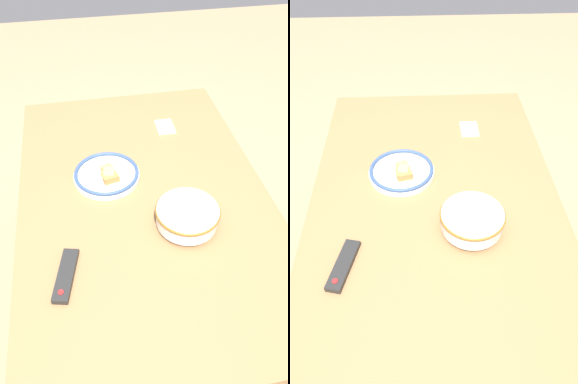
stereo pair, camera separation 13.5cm
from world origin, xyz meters
TOP-DOWN VIEW (x-y plane):
  - ground_plane at (0.00, 0.00)m, footprint 8.00×8.00m
  - dining_table at (0.00, 0.00)m, footprint 1.44×0.93m
  - noodle_bowl at (-0.18, -0.12)m, footprint 0.22×0.22m
  - food_plate at (0.11, 0.13)m, footprint 0.26×0.26m
  - tv_remote at (-0.32, 0.30)m, footprint 0.19×0.09m
  - folded_napkin at (0.41, -0.18)m, footprint 0.11×0.08m

SIDE VIEW (x-z plane):
  - ground_plane at x=0.00m, z-range 0.00..0.00m
  - dining_table at x=0.00m, z-range 0.29..1.02m
  - folded_napkin at x=0.41m, z-range 0.73..0.74m
  - tv_remote at x=-0.32m, z-range 0.73..0.76m
  - food_plate at x=0.11m, z-range 0.73..0.78m
  - noodle_bowl at x=-0.18m, z-range 0.74..0.82m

